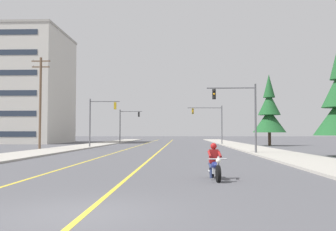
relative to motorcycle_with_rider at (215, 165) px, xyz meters
name	(u,v)px	position (x,y,z in m)	size (l,w,h in m)	color
ground_plane	(77,214)	(-3.74, -6.50, -0.59)	(400.00, 400.00, 0.00)	#515156
lane_stripe_center	(165,146)	(-3.56, 38.50, -0.58)	(0.16, 100.00, 0.01)	yellow
lane_stripe_left	(138,146)	(-7.54, 38.50, -0.58)	(0.16, 100.00, 0.01)	yellow
sidewalk_kerb_right	(246,147)	(6.95, 33.50, -0.52)	(4.40, 110.00, 0.14)	#ADA89E
sidewalk_kerb_left	(80,147)	(-14.43, 33.50, -0.52)	(4.40, 110.00, 0.14)	#ADA89E
motorcycle_with_rider	(215,165)	(0.00, 0.00, 0.00)	(0.70, 2.19, 1.46)	black
traffic_signal_near_right	(241,108)	(4.00, 18.17, 3.48)	(4.36, 0.37, 6.20)	#56565B
traffic_signal_near_left	(98,116)	(-11.81, 32.07, 3.44)	(3.84, 0.43, 6.20)	#56565B
traffic_signal_mid_right	(212,119)	(3.53, 44.69, 3.55)	(5.51, 0.58, 6.20)	#56565B
traffic_signal_mid_left	(126,121)	(-11.49, 54.35, 3.47)	(4.19, 0.38, 6.20)	#56565B
utility_pole_left_near	(40,100)	(-16.87, 25.71, 4.88)	(2.09, 0.26, 10.22)	brown
conifer_tree_right_verge_far	(269,113)	(11.51, 40.03, 4.19)	(4.73, 4.73, 10.42)	#423023
apartment_building_far_left_block	(2,88)	(-34.52, 53.37, 9.69)	(23.22, 16.60, 20.55)	beige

